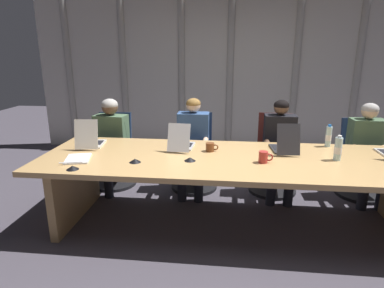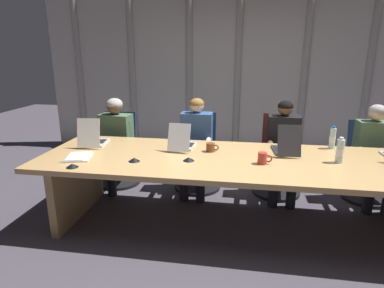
# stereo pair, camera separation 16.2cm
# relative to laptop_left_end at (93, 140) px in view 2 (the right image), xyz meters

# --- Properties ---
(ground_plane) EXTENTS (13.88, 13.88, 0.00)m
(ground_plane) POSITION_rel_laptop_left_end_xyz_m (1.56, -0.22, -0.80)
(ground_plane) COLOR #47424C
(conference_table) EXTENTS (3.85, 1.21, 0.74)m
(conference_table) POSITION_rel_laptop_left_end_xyz_m (1.56, -0.22, -0.21)
(conference_table) COLOR tan
(conference_table) RESTS_ON ground_plane
(curtain_backdrop) EXTENTS (6.94, 0.17, 2.89)m
(curtain_backdrop) POSITION_rel_laptop_left_end_xyz_m (1.57, 2.49, 0.65)
(curtain_backdrop) COLOR beige
(curtain_backdrop) RESTS_ON ground_plane
(laptop_left_end) EXTENTS (0.29, 0.43, 0.32)m
(laptop_left_end) POSITION_rel_laptop_left_end_xyz_m (0.00, 0.00, 0.00)
(laptop_left_end) COLOR beige
(laptop_left_end) RESTS_ON conference_table
(laptop_left_mid) EXTENTS (0.25, 0.43, 0.30)m
(laptop_left_mid) POSITION_rel_laptop_left_end_xyz_m (1.00, 0.04, -0.00)
(laptop_left_mid) COLOR #BCBCC1
(laptop_left_mid) RESTS_ON conference_table
(laptop_center) EXTENTS (0.26, 0.43, 0.32)m
(laptop_center) POSITION_rel_laptop_left_end_xyz_m (2.07, 0.03, -0.00)
(laptop_center) COLOR #2D2D33
(laptop_center) RESTS_ON conference_table
(office_chair_left_end) EXTENTS (0.60, 0.60, 0.95)m
(office_chair_left_end) POSITION_rel_laptop_left_end_xyz_m (-0.04, 0.75, -0.44)
(office_chair_left_end) COLOR navy
(office_chair_left_end) RESTS_ON ground_plane
(office_chair_left_mid) EXTENTS (0.60, 0.60, 0.97)m
(office_chair_left_mid) POSITION_rel_laptop_left_end_xyz_m (1.06, 0.76, -0.44)
(office_chair_left_mid) COLOR navy
(office_chair_left_mid) RESTS_ON ground_plane
(office_chair_center) EXTENTS (0.60, 0.60, 0.98)m
(office_chair_center) POSITION_rel_laptop_left_end_xyz_m (2.08, 0.76, -0.43)
(office_chair_center) COLOR #511E19
(office_chair_center) RESTS_ON ground_plane
(office_chair_right_mid) EXTENTS (0.60, 0.60, 0.94)m
(office_chair_right_mid) POSITION_rel_laptop_left_end_xyz_m (3.16, 0.75, -0.45)
(office_chair_right_mid) COLOR navy
(office_chair_right_mid) RESTS_ON ground_plane
(person_left_end) EXTENTS (0.46, 0.57, 1.17)m
(person_left_end) POSITION_rel_laptop_left_end_xyz_m (-0.02, 0.60, -0.13)
(person_left_end) COLOR #4C6B4C
(person_left_end) RESTS_ON ground_plane
(person_left_mid) EXTENTS (0.40, 0.55, 1.19)m
(person_left_mid) POSITION_rel_laptop_left_end_xyz_m (1.06, 0.60, -0.13)
(person_left_mid) COLOR #335184
(person_left_mid) RESTS_ON ground_plane
(person_center) EXTENTS (0.39, 0.55, 1.19)m
(person_center) POSITION_rel_laptop_left_end_xyz_m (2.11, 0.59, -0.13)
(person_center) COLOR black
(person_center) RESTS_ON ground_plane
(person_right_mid) EXTENTS (0.39, 0.55, 1.16)m
(person_right_mid) POSITION_rel_laptop_left_end_xyz_m (3.13, 0.59, -0.14)
(person_right_mid) COLOR #4C6B4C
(person_right_mid) RESTS_ON ground_plane
(water_bottle_primary) EXTENTS (0.06, 0.06, 0.24)m
(water_bottle_primary) POSITION_rel_laptop_left_end_xyz_m (2.57, 0.28, 0.05)
(water_bottle_primary) COLOR silver
(water_bottle_primary) RESTS_ON conference_table
(water_bottle_secondary) EXTENTS (0.07, 0.07, 0.25)m
(water_bottle_secondary) POSITION_rel_laptop_left_end_xyz_m (2.53, -0.19, 0.05)
(water_bottle_secondary) COLOR silver
(water_bottle_secondary) RESTS_ON conference_table
(coffee_mug_near) EXTENTS (0.13, 0.08, 0.11)m
(coffee_mug_near) POSITION_rel_laptop_left_end_xyz_m (1.82, -0.34, -0.01)
(coffee_mug_near) COLOR #B2332D
(coffee_mug_near) RESTS_ON conference_table
(coffee_mug_far) EXTENTS (0.13, 0.09, 0.09)m
(coffee_mug_far) POSITION_rel_laptop_left_end_xyz_m (1.31, -0.03, -0.02)
(coffee_mug_far) COLOR brown
(coffee_mug_far) RESTS_ON conference_table
(conference_mic_left_side) EXTENTS (0.11, 0.11, 0.03)m
(conference_mic_left_side) POSITION_rel_laptop_left_end_xyz_m (0.63, -0.46, -0.04)
(conference_mic_left_side) COLOR black
(conference_mic_left_side) RESTS_ON conference_table
(conference_mic_middle) EXTENTS (0.11, 0.11, 0.03)m
(conference_mic_middle) POSITION_rel_laptop_left_end_xyz_m (0.13, -0.71, -0.04)
(conference_mic_middle) COLOR black
(conference_mic_middle) RESTS_ON conference_table
(conference_mic_right_side) EXTENTS (0.11, 0.11, 0.03)m
(conference_mic_right_side) POSITION_rel_laptop_left_end_xyz_m (1.13, -0.36, -0.04)
(conference_mic_right_side) COLOR black
(conference_mic_right_side) RESTS_ON conference_table
(spiral_notepad) EXTENTS (0.29, 0.35, 0.03)m
(spiral_notepad) POSITION_rel_laptop_left_end_xyz_m (0.06, -0.45, -0.05)
(spiral_notepad) COLOR silver
(spiral_notepad) RESTS_ON conference_table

